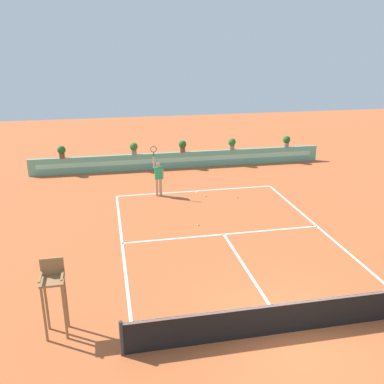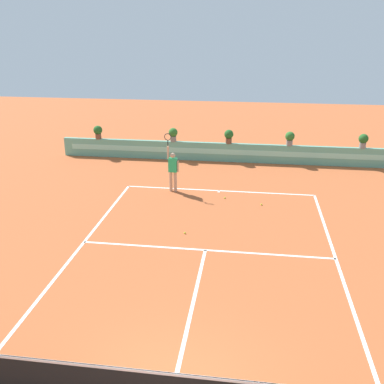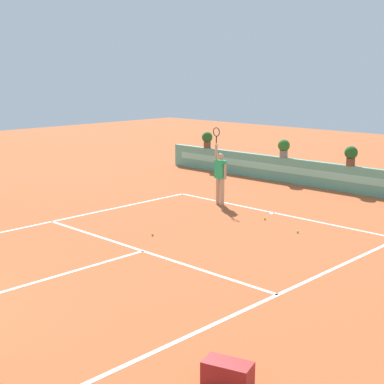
# 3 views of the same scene
# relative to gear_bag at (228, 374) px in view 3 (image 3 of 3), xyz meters

# --- Properties ---
(ground_plane) EXTENTS (60.00, 60.00, 0.00)m
(ground_plane) POSITION_rel_gear_bag_xyz_m (-5.59, 2.87, -0.18)
(ground_plane) COLOR #B2562D
(court_lines) EXTENTS (8.32, 11.94, 0.01)m
(court_lines) POSITION_rel_gear_bag_xyz_m (-5.59, 3.59, -0.18)
(court_lines) COLOR white
(court_lines) RESTS_ON ground
(back_wall_barrier) EXTENTS (18.00, 0.21, 1.00)m
(back_wall_barrier) POSITION_rel_gear_bag_xyz_m (-5.59, 13.26, 0.32)
(back_wall_barrier) COLOR #60A88E
(back_wall_barrier) RESTS_ON ground
(gear_bag) EXTENTS (0.78, 0.56, 0.36)m
(gear_bag) POSITION_rel_gear_bag_xyz_m (0.00, 0.00, 0.00)
(gear_bag) COLOR maroon
(gear_bag) RESTS_ON ground
(tennis_player) EXTENTS (0.62, 0.24, 2.58)m
(tennis_player) POSITION_rel_gear_bag_xyz_m (-7.60, 8.45, 0.87)
(tennis_player) COLOR tan
(tennis_player) RESTS_ON ground
(tennis_ball_near_baseline) EXTENTS (0.07, 0.07, 0.07)m
(tennis_ball_near_baseline) POSITION_rel_gear_bag_xyz_m (-6.44, 4.36, -0.15)
(tennis_ball_near_baseline) COLOR #CCE033
(tennis_ball_near_baseline) RESTS_ON ground
(tennis_ball_mid_court) EXTENTS (0.07, 0.07, 0.07)m
(tennis_ball_mid_court) POSITION_rel_gear_bag_xyz_m (-3.76, 7.36, -0.15)
(tennis_ball_mid_court) COLOR #CCE033
(tennis_ball_mid_court) RESTS_ON ground
(tennis_ball_by_sideline) EXTENTS (0.07, 0.07, 0.07)m
(tennis_ball_by_sideline) POSITION_rel_gear_bag_xyz_m (-5.28, 7.87, -0.15)
(tennis_ball_by_sideline) COLOR #CCE033
(tennis_ball_by_sideline) RESTS_ON ground
(potted_plant_far_left) EXTENTS (0.48, 0.48, 0.72)m
(potted_plant_far_left) POSITION_rel_gear_bag_xyz_m (-12.62, 13.26, 1.23)
(potted_plant_far_left) COLOR brown
(potted_plant_far_left) RESTS_ON back_wall_barrier
(potted_plant_left) EXTENTS (0.48, 0.48, 0.72)m
(potted_plant_left) POSITION_rel_gear_bag_xyz_m (-8.45, 13.26, 1.23)
(potted_plant_left) COLOR gray
(potted_plant_left) RESTS_ON back_wall_barrier
(potted_plant_centre) EXTENTS (0.48, 0.48, 0.72)m
(potted_plant_centre) POSITION_rel_gear_bag_xyz_m (-5.47, 13.26, 1.23)
(potted_plant_centre) COLOR brown
(potted_plant_centre) RESTS_ON back_wall_barrier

